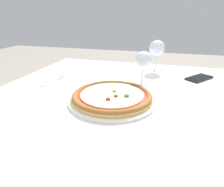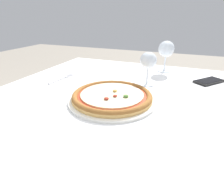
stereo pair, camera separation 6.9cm
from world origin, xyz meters
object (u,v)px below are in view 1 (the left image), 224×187
at_px(pizza_plate, 112,97).
at_px(wine_glass_far_left, 157,49).
at_px(dining_table, 130,115).
at_px(wine_glass_far_right, 143,61).
at_px(cell_phone, 199,78).
at_px(fork, 55,80).

xyz_separation_m(pizza_plate, wine_glass_far_left, (0.13, 0.48, 0.10)).
distance_m(dining_table, wine_glass_far_right, 0.25).
bearing_deg(pizza_plate, dining_table, 49.52).
relative_size(wine_glass_far_left, cell_phone, 1.09).
bearing_deg(wine_glass_far_right, fork, -168.88).
bearing_deg(wine_glass_far_left, pizza_plate, -104.86).
bearing_deg(dining_table, wine_glass_far_right, 81.03).
height_order(pizza_plate, wine_glass_far_left, wine_glass_far_left).
relative_size(dining_table, wine_glass_far_left, 6.83).
relative_size(pizza_plate, fork, 1.91).
relative_size(pizza_plate, wine_glass_far_right, 2.16).
height_order(wine_glass_far_left, wine_glass_far_right, wine_glass_far_left).
relative_size(fork, wine_glass_far_right, 1.13).
bearing_deg(wine_glass_far_right, wine_glass_far_left, 80.06).
height_order(pizza_plate, fork, pizza_plate).
distance_m(pizza_plate, fork, 0.36).
bearing_deg(dining_table, cell_phone, 45.54).
height_order(fork, wine_glass_far_left, wine_glass_far_left).
relative_size(dining_table, wine_glass_far_right, 7.68).
bearing_deg(wine_glass_far_right, pizza_plate, -110.19).
xyz_separation_m(fork, wine_glass_far_right, (0.41, 0.08, 0.10)).
distance_m(fork, cell_phone, 0.72).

